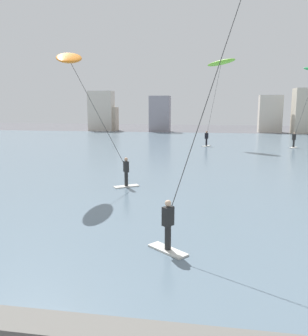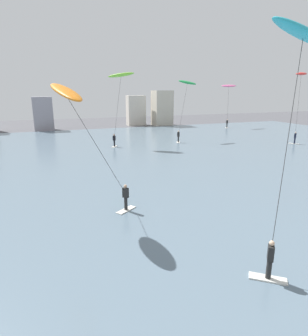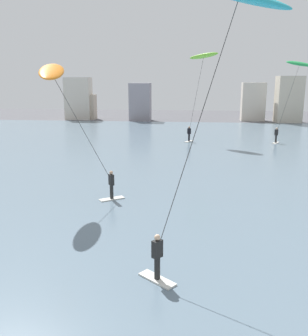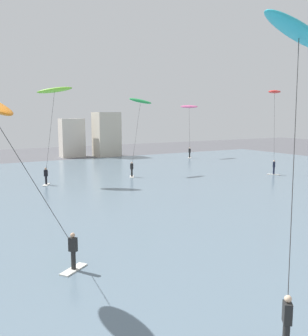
# 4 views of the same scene
# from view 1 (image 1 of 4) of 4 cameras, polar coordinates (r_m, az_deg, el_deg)

# --- Properties ---
(water_bay) EXTENTS (84.00, 52.00, 0.10)m
(water_bay) POSITION_cam_1_polar(r_m,az_deg,el_deg) (32.19, 10.13, 1.89)
(water_bay) COLOR slate
(water_bay) RESTS_ON ground
(far_shore_buildings) EXTENTS (37.94, 5.02, 7.14)m
(far_shore_buildings) POSITION_cam_1_polar(r_m,az_deg,el_deg) (60.66, 6.85, 8.78)
(far_shore_buildings) COLOR beige
(far_shore_buildings) RESTS_ON ground
(kitesurfer_lime) EXTENTS (3.57, 2.99, 9.38)m
(kitesurfer_lime) POSITION_cam_1_polar(r_m,az_deg,el_deg) (39.86, 10.56, 15.42)
(kitesurfer_lime) COLOR silver
(kitesurfer_lime) RESTS_ON water_bay
(kitesurfer_orange) EXTENTS (4.68, 3.94, 7.66)m
(kitesurfer_orange) POSITION_cam_1_polar(r_m,az_deg,el_deg) (20.12, -12.83, 15.68)
(kitesurfer_orange) COLOR silver
(kitesurfer_orange) RESTS_ON water_bay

